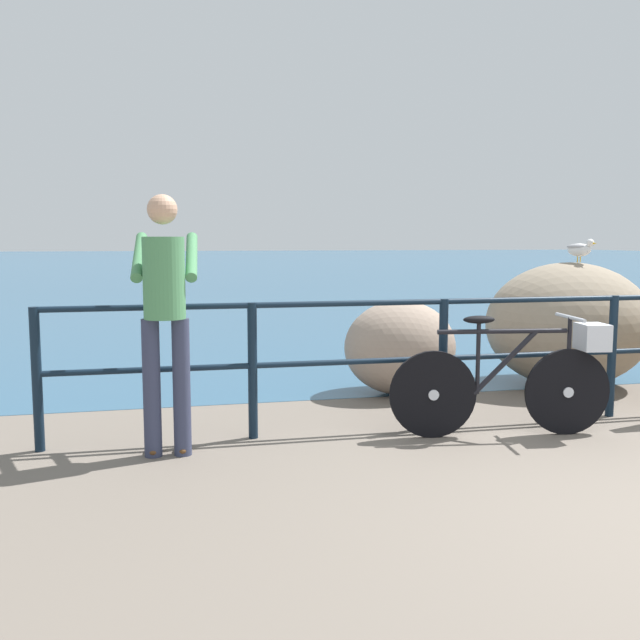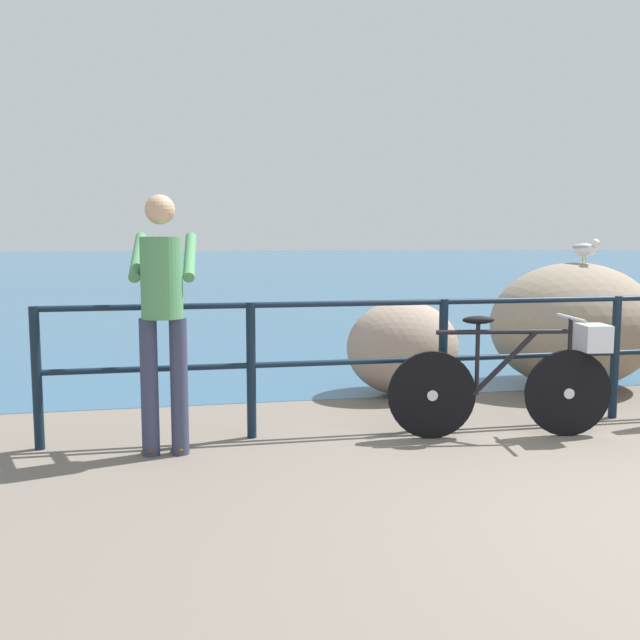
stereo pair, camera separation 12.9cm
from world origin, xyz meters
name	(u,v)px [view 1 (the left image)]	position (x,y,z in m)	size (l,w,h in m)	color
ground_plane	(253,286)	(0.00, 20.00, -0.05)	(120.00, 120.00, 0.10)	#6B6056
sea_surface	(204,260)	(0.00, 48.22, 0.00)	(120.00, 90.00, 0.01)	#2D5675
promenade_railing	(530,344)	(0.00, 2.11, 0.64)	(7.61, 0.07, 1.02)	black
bicycle	(520,375)	(-0.28, 1.74, 0.46)	(1.69, 0.48, 0.92)	black
person_at_railing	(165,312)	(-2.89, 1.83, 0.99)	(0.47, 0.65, 1.78)	#333851
breakwater_boulder_main	(568,324)	(1.10, 3.32, 0.63)	(1.67, 1.49, 1.25)	gray
breakwater_boulder_left	(400,347)	(-0.69, 3.33, 0.45)	(1.08, 0.91, 0.90)	gray
seagull	(580,248)	(1.15, 3.26, 1.39)	(0.21, 0.34, 0.23)	gold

